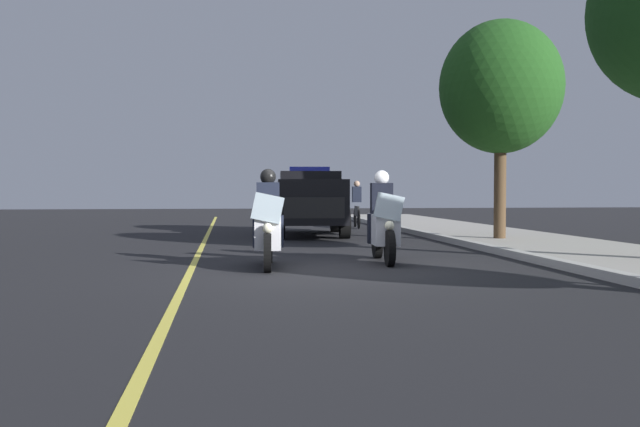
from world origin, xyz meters
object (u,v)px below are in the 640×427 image
cyclist_background (357,204)px  police_motorcycle_lead_left (268,227)px  tree_far_back (501,88)px  police_motorcycle_lead_right (383,225)px  police_suv (310,200)px

cyclist_background → police_motorcycle_lead_left: bearing=-17.4°
cyclist_background → tree_far_back: 8.23m
police_motorcycle_lead_right → cyclist_background: size_ratio=1.22×
tree_far_back → cyclist_background: bearing=-161.4°
police_suv → cyclist_background: police_suv is taller
police_motorcycle_lead_left → police_suv: police_suv is taller
police_suv → cyclist_background: 4.35m
tree_far_back → police_motorcycle_lead_right: bearing=-42.2°
police_suv → police_motorcycle_lead_right: bearing=3.2°
tree_far_back → police_suv: bearing=-126.8°
police_motorcycle_lead_right → cyclist_background: 11.88m
tree_far_back → police_motorcycle_lead_left: bearing=-50.7°
police_motorcycle_lead_left → police_suv: 8.76m
police_motorcycle_lead_left → cyclist_background: police_motorcycle_lead_left is taller
cyclist_background → tree_far_back: size_ratio=0.31×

